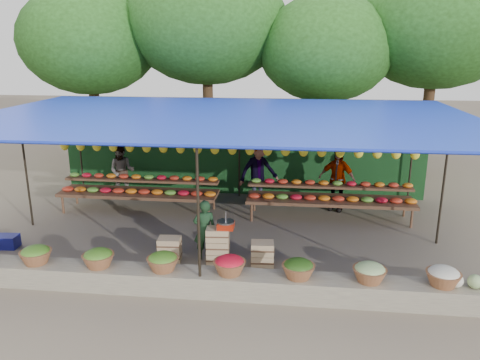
# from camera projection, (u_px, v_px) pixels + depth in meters

# --- Properties ---
(ground) EXTENTS (60.00, 60.00, 0.00)m
(ground) POSITION_uv_depth(u_px,v_px,m) (225.00, 234.00, 11.03)
(ground) COLOR brown
(ground) RESTS_ON ground
(stone_curb) EXTENTS (10.60, 0.55, 0.40)m
(stone_curb) POSITION_uv_depth(u_px,v_px,m) (202.00, 282.00, 8.35)
(stone_curb) COLOR #685F53
(stone_curb) RESTS_ON ground
(stall_canopy) EXTENTS (10.80, 6.60, 2.82)m
(stall_canopy) POSITION_uv_depth(u_px,v_px,m) (224.00, 121.00, 10.36)
(stall_canopy) COLOR black
(stall_canopy) RESTS_ON ground
(produce_baskets) EXTENTS (8.98, 0.58, 0.34)m
(produce_baskets) POSITION_uv_depth(u_px,v_px,m) (196.00, 263.00, 8.26)
(produce_baskets) COLOR brown
(produce_baskets) RESTS_ON stone_curb
(netting_backdrop) EXTENTS (10.60, 0.06, 2.50)m
(netting_backdrop) POSITION_uv_depth(u_px,v_px,m) (240.00, 153.00, 13.69)
(netting_backdrop) COLOR #1A4B22
(netting_backdrop) RESTS_ON ground
(tree_row) EXTENTS (16.51, 5.50, 7.12)m
(tree_row) POSITION_uv_depth(u_px,v_px,m) (266.00, 32.00, 15.48)
(tree_row) COLOR #3B2615
(tree_row) RESTS_ON ground
(fruit_table_left) EXTENTS (4.21, 0.95, 0.93)m
(fruit_table_left) POSITION_uv_depth(u_px,v_px,m) (139.00, 189.00, 12.43)
(fruit_table_left) COLOR #4A301D
(fruit_table_left) RESTS_ON ground
(fruit_table_right) EXTENTS (4.21, 0.95, 0.93)m
(fruit_table_right) POSITION_uv_depth(u_px,v_px,m) (330.00, 196.00, 11.87)
(fruit_table_right) COLOR #4A301D
(fruit_table_right) RESTS_ON ground
(crate_counter) EXTENTS (2.37, 0.37, 0.77)m
(crate_counter) POSITION_uv_depth(u_px,v_px,m) (217.00, 249.00, 9.43)
(crate_counter) COLOR tan
(crate_counter) RESTS_ON ground
(weighing_scale) EXTENTS (0.34, 0.34, 0.37)m
(weighing_scale) POSITION_uv_depth(u_px,v_px,m) (226.00, 225.00, 9.26)
(weighing_scale) COLOR red
(weighing_scale) RESTS_ON crate_counter
(vendor_seated) EXTENTS (0.53, 0.41, 1.29)m
(vendor_seated) POSITION_uv_depth(u_px,v_px,m) (205.00, 230.00, 9.53)
(vendor_seated) COLOR #19371E
(vendor_seated) RESTS_ON ground
(customer_left) EXTENTS (0.79, 0.64, 1.52)m
(customer_left) POSITION_uv_depth(u_px,v_px,m) (122.00, 171.00, 13.58)
(customer_left) COLOR slate
(customer_left) RESTS_ON ground
(customer_mid) EXTENTS (1.38, 1.22, 1.85)m
(customer_mid) POSITION_uv_depth(u_px,v_px,m) (259.00, 171.00, 12.97)
(customer_mid) COLOR slate
(customer_mid) RESTS_ON ground
(customer_right) EXTENTS (1.08, 0.75, 1.70)m
(customer_right) POSITION_uv_depth(u_px,v_px,m) (337.00, 180.00, 12.41)
(customer_right) COLOR slate
(customer_right) RESTS_ON ground
(blue_crate_back) EXTENTS (0.49, 0.37, 0.28)m
(blue_crate_back) POSITION_uv_depth(u_px,v_px,m) (7.00, 242.00, 10.23)
(blue_crate_back) COLOR navy
(blue_crate_back) RESTS_ON ground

